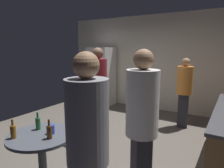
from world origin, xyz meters
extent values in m
cube|color=#5B544C|center=(0.00, 0.00, -0.05)|extent=(5.20, 5.20, 0.10)
cube|color=silver|center=(0.00, 2.63, 1.35)|extent=(5.32, 0.06, 2.70)
cube|color=white|center=(-1.40, 2.20, 0.90)|extent=(0.70, 0.65, 1.80)
cube|color=#262628|center=(-1.19, 1.86, 0.99)|extent=(0.03, 0.03, 0.60)
cylinder|color=#4C515B|center=(0.24, -1.46, 0.35)|extent=(0.10, 0.10, 0.70)
cylinder|color=#4C515B|center=(0.24, -1.46, 0.72)|extent=(0.80, 0.80, 0.03)
cylinder|color=#8C5919|center=(0.05, -1.70, 0.81)|extent=(0.06, 0.06, 0.15)
cylinder|color=#8C5919|center=(0.05, -1.70, 0.93)|extent=(0.02, 0.02, 0.08)
cylinder|color=#593314|center=(0.41, -1.48, 0.81)|extent=(0.06, 0.06, 0.15)
cylinder|color=#593314|center=(0.41, -1.48, 0.93)|extent=(0.02, 0.02, 0.08)
cylinder|color=#26662D|center=(0.08, -1.37, 0.81)|extent=(0.06, 0.06, 0.15)
cylinder|color=#26662D|center=(0.08, -1.37, 0.93)|extent=(0.02, 0.02, 0.08)
cylinder|color=blue|center=(0.33, -1.38, 0.79)|extent=(0.08, 0.08, 0.11)
cylinder|color=white|center=(1.39, -1.10, 1.21)|extent=(0.48, 0.48, 0.69)
sphere|color=tan|center=(1.39, -1.10, 1.66)|extent=(0.21, 0.21, 0.21)
cube|color=#2D2D38|center=(-0.50, 0.44, 0.39)|extent=(0.28, 0.27, 0.79)
cylinder|color=navy|center=(-0.50, 0.44, 1.10)|extent=(0.48, 0.48, 0.62)
sphere|color=tan|center=(-0.50, 0.44, 1.51)|extent=(0.19, 0.19, 0.19)
cube|color=#2D2D38|center=(1.24, 1.60, 0.39)|extent=(0.25, 0.20, 0.77)
cylinder|color=orange|center=(1.24, 1.60, 1.08)|extent=(0.39, 0.39, 0.61)
sphere|color=tan|center=(1.24, 1.60, 1.47)|extent=(0.18, 0.18, 0.18)
cylinder|color=gray|center=(1.23, -1.80, 1.20)|extent=(0.48, 0.48, 0.68)
sphere|color=tan|center=(1.23, -1.80, 1.64)|extent=(0.20, 0.20, 0.20)
cube|color=#2D2D38|center=(-0.04, 0.12, 0.44)|extent=(0.27, 0.24, 0.88)
cylinder|color=maroon|center=(-0.04, 0.12, 1.22)|extent=(0.45, 0.45, 0.69)
sphere|color=brown|center=(-0.04, 0.12, 1.68)|extent=(0.21, 0.21, 0.21)
camera|label=1|loc=(2.18, -2.97, 1.76)|focal=32.43mm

